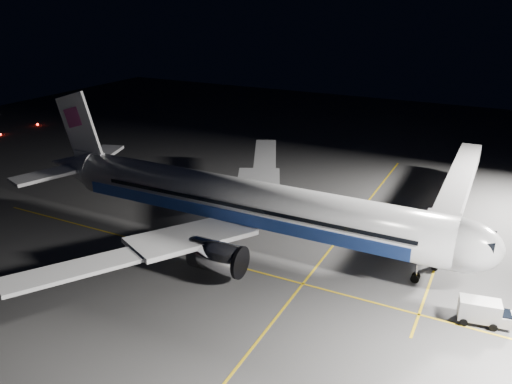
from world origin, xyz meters
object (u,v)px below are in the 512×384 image
Objects in this scene: jet_bridge at (457,189)px; safety_cone_c at (269,213)px; baggage_tug at (237,199)px; safety_cone_b at (330,208)px; service_truck at (484,312)px; safety_cone_a at (296,206)px; airliner at (239,202)px.

safety_cone_c is at bearing -157.42° from jet_bridge.
baggage_tug is (-28.80, -8.19, -3.82)m from jet_bridge.
safety_cone_b is at bearing 30.76° from baggage_tug.
baggage_tug is (-34.31, 14.58, -0.52)m from service_truck.
jet_bridge is 50.87× the size of safety_cone_a.
safety_cone_c is (-22.98, -9.56, -4.30)m from jet_bridge.
safety_cone_a is (-25.98, 16.97, -0.95)m from service_truck.
airliner is 12.23m from baggage_tug.
safety_cone_a is 1.19× the size of safety_cone_c.
baggage_tug is (-5.72, 9.87, -4.40)m from airliner.
baggage_tug is 4.60× the size of safety_cone_c.
jet_bridge reaches higher than service_truck.
safety_cone_b is (7.08, 14.00, -4.88)m from airliner.
safety_cone_c is (5.82, -1.37, -0.48)m from baggage_tug.
airliner is 108.33× the size of safety_cone_c.
jet_bridge is 60.61× the size of safety_cone_c.
safety_cone_c is at bearing -0.36° from baggage_tug.
service_truck is (5.51, -22.76, -3.30)m from jet_bridge.
airliner is at bearing -101.96° from safety_cone_a.
airliner is 90.92× the size of safety_cone_a.
safety_cone_b is at bearing 129.60° from service_truck.
jet_bridge is (23.08, 18.06, -0.58)m from airliner.
service_truck is 37.28m from baggage_tug.
safety_cone_a is at bearing 28.95° from baggage_tug.
safety_cone_c is (-6.98, -5.50, 0.00)m from safety_cone_b.
safety_cone_a is at bearing -164.22° from jet_bridge.
jet_bridge reaches higher than baggage_tug.
baggage_tug reaches higher than safety_cone_c.
baggage_tug is 4.68× the size of safety_cone_b.
airliner is 13.44m from safety_cone_a.
baggage_tug is at bearing -162.11° from safety_cone_b.
airliner is 9.80m from safety_cone_c.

